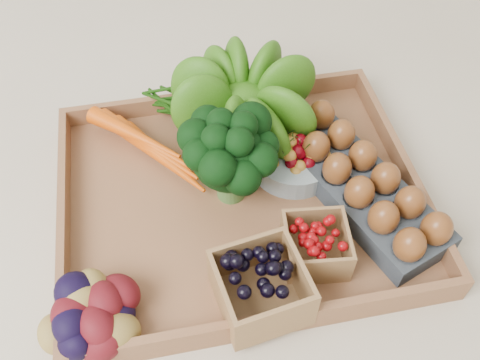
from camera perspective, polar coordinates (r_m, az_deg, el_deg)
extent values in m
plane|color=beige|center=(0.86, 0.00, -2.53)|extent=(4.00, 4.00, 0.00)
cube|color=#8D5D3B|center=(0.85, 0.00, -2.23)|extent=(0.55, 0.45, 0.01)
sphere|color=#25530C|center=(0.89, 0.39, 8.96)|extent=(0.16, 0.16, 0.16)
cylinder|color=#8C9EA5|center=(0.88, 5.73, 2.26)|extent=(0.14, 0.14, 0.04)
cube|color=#333841|center=(0.85, 12.41, -0.74)|extent=(0.22, 0.34, 0.04)
cube|color=black|center=(0.72, 2.23, -11.37)|extent=(0.13, 0.13, 0.08)
cube|color=#790508|center=(0.77, 8.08, -6.92)|extent=(0.10, 0.10, 0.06)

